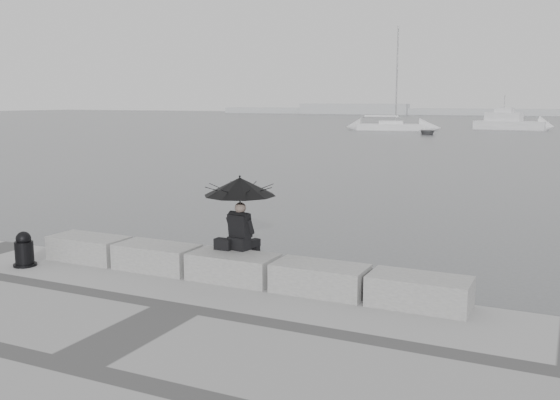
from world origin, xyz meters
The scene contains 13 objects.
ground centered at (0.00, 0.00, 0.00)m, with size 360.00×360.00×0.00m, color #484A4D.
stone_block_far_left centered at (-3.40, -0.45, 0.75)m, with size 1.60×0.80×0.50m, color slate.
stone_block_left centered at (-1.70, -0.45, 0.75)m, with size 1.60×0.80×0.50m, color slate.
stone_block_centre centered at (0.00, -0.45, 0.75)m, with size 1.60×0.80×0.50m, color slate.
stone_block_right centered at (1.70, -0.45, 0.75)m, with size 1.60×0.80×0.50m, color slate.
stone_block_far_right centered at (3.40, -0.45, 0.75)m, with size 1.60×0.80×0.50m, color slate.
seated_person centered at (-0.07, -0.06, 2.04)m, with size 1.35×1.35×1.39m.
bag centered at (-0.33, -0.23, 1.10)m, with size 0.32×0.18×0.21m, color black.
mooring_bollard centered at (-4.21, -1.38, 0.80)m, with size 0.45×0.45×0.71m.
distant_landmass centered at (-8.14, 154.51, 0.90)m, with size 180.00×8.00×2.80m.
sailboat_left centered at (-15.88, 67.33, 0.51)m, with size 8.78×3.95×12.90m.
motor_cruiser centered at (-2.49, 75.49, 0.89)m, with size 9.10×4.05×4.50m.
dinghy centered at (-9.69, 59.77, 0.30)m, with size 3.56×1.51×0.60m, color gray.
Camera 1 is at (5.51, -10.01, 3.76)m, focal length 40.00 mm.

